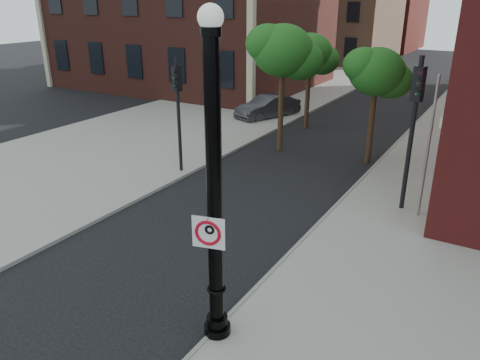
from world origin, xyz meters
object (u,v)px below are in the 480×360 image
Objects in this scene: no_parking_sign at (209,233)px; parked_car at (268,107)px; traffic_signal_right at (415,110)px; lamppost at (215,205)px; traffic_signal_left at (178,98)px.

no_parking_sign reaches higher than parked_car.
traffic_signal_right is (9.64, -8.92, 2.72)m from parked_car.
lamppost reaches higher than parked_car.
parked_car is at bearing 106.91° from traffic_signal_left.
traffic_signal_left is 8.46m from traffic_signal_right.
parked_car is at bearing 99.50° from no_parking_sign.
traffic_signal_left is at bearing 131.90° from lamppost.
traffic_signal_right is at bearing 62.69° from no_parking_sign.
traffic_signal_right is at bearing 15.76° from traffic_signal_left.
lamppost is at bearing -38.40° from traffic_signal_left.
traffic_signal_right is (1.83, 8.21, 0.37)m from lamppost.
no_parking_sign is 0.13× the size of traffic_signal_right.
no_parking_sign is at bearing -104.09° from lamppost.
parked_car is 0.79× the size of traffic_signal_right.
lamppost is 0.53m from no_parking_sign.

